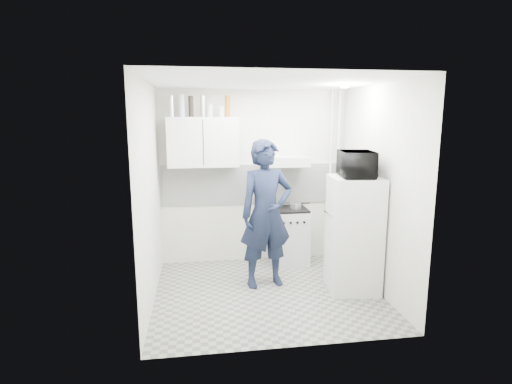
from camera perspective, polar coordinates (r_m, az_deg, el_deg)
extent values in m
plane|color=gray|center=(5.24, 1.63, -14.15)|extent=(2.80, 2.80, 0.00)
plane|color=white|center=(4.78, 1.80, 15.49)|extent=(2.80, 2.80, 0.00)
plane|color=silver|center=(6.06, -0.36, 2.11)|extent=(2.80, 0.00, 2.80)
plane|color=silver|center=(4.80, -14.98, -0.47)|extent=(0.00, 2.60, 2.60)
plane|color=silver|center=(5.27, 16.88, 0.38)|extent=(0.00, 2.60, 2.60)
imported|color=black|center=(5.17, 1.46, -3.16)|extent=(0.77, 0.58, 1.93)
cube|color=silver|center=(6.11, 4.82, -6.39)|extent=(0.52, 0.52, 0.83)
cube|color=silver|center=(5.24, 13.76, -5.87)|extent=(0.67, 0.67, 1.47)
cube|color=black|center=(6.00, 4.88, -2.46)|extent=(0.50, 0.50, 0.03)
cylinder|color=silver|center=(5.97, 5.66, -1.91)|extent=(0.17, 0.17, 0.09)
imported|color=black|center=(5.06, 14.19, 3.89)|extent=(0.63, 0.48, 0.32)
cylinder|color=silver|center=(5.77, -12.01, 11.88)|extent=(0.07, 0.07, 0.29)
cylinder|color=#B2B7BC|center=(5.77, -10.55, 12.02)|extent=(0.08, 0.08, 0.31)
cylinder|color=black|center=(5.76, -9.28, 11.97)|extent=(0.07, 0.07, 0.29)
cylinder|color=silver|center=(5.76, -7.60, 12.03)|extent=(0.07, 0.07, 0.29)
cylinder|color=#B2B7BC|center=(5.76, -6.57, 11.49)|extent=(0.07, 0.07, 0.18)
cylinder|color=#B2B7BC|center=(5.77, -4.95, 11.35)|extent=(0.08, 0.08, 0.15)
cylinder|color=brown|center=(5.78, -4.10, 12.13)|extent=(0.08, 0.08, 0.30)
cube|color=silver|center=(5.77, -7.57, 7.09)|extent=(1.00, 0.35, 0.70)
cube|color=silver|center=(5.86, 4.35, 4.46)|extent=(0.60, 0.50, 0.14)
cube|color=white|center=(6.06, -0.34, 1.15)|extent=(2.74, 0.03, 0.60)
cylinder|color=silver|center=(6.30, 11.55, 2.21)|extent=(0.05, 0.05, 2.60)
cylinder|color=silver|center=(6.26, 10.51, 2.20)|extent=(0.04, 0.04, 2.60)
cylinder|color=white|center=(5.23, 12.59, 14.49)|extent=(0.10, 0.10, 0.02)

